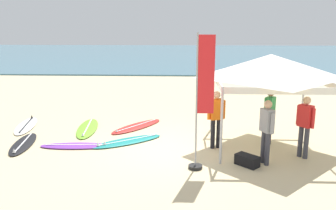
{
  "coord_description": "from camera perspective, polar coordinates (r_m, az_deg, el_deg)",
  "views": [
    {
      "loc": [
        0.21,
        -9.81,
        3.58
      ],
      "look_at": [
        -0.26,
        1.43,
        1.0
      ],
      "focal_mm": 37.69,
      "sensor_mm": 36.0,
      "label": 1
    }
  ],
  "objects": [
    {
      "name": "person_grey",
      "position": [
        9.43,
        15.66,
        -3.55
      ],
      "size": [
        0.33,
        0.52,
        1.71
      ],
      "color": "#383842",
      "rests_on": "ground"
    },
    {
      "name": "banner_flag",
      "position": [
        8.67,
        5.37,
        -0.54
      ],
      "size": [
        0.6,
        0.36,
        3.4
      ],
      "color": "#99999E",
      "rests_on": "ground"
    },
    {
      "name": "surfboard_red",
      "position": [
        12.63,
        -5.09,
        -3.44
      ],
      "size": [
        1.93,
        2.29,
        0.19
      ],
      "color": "red",
      "rests_on": "ground"
    },
    {
      "name": "surfboard_teal",
      "position": [
        11.09,
        -6.65,
        -5.83
      ],
      "size": [
        2.29,
        1.86,
        0.19
      ],
      "color": "#19847F",
      "rests_on": "ground"
    },
    {
      "name": "person_red",
      "position": [
        10.21,
        21.28,
        -2.7
      ],
      "size": [
        0.39,
        0.46,
        1.71
      ],
      "color": "#383842",
      "rests_on": "ground"
    },
    {
      "name": "surfboard_white",
      "position": [
        13.64,
        -21.95,
        -3.11
      ],
      "size": [
        1.04,
        2.35,
        0.19
      ],
      "color": "white",
      "rests_on": "ground"
    },
    {
      "name": "surfboard_purple",
      "position": [
        10.97,
        -14.63,
        -6.38
      ],
      "size": [
        2.15,
        0.69,
        0.19
      ],
      "color": "purple",
      "rests_on": "ground"
    },
    {
      "name": "surfboard_black",
      "position": [
        11.66,
        -22.36,
        -5.8
      ],
      "size": [
        0.88,
        2.18,
        0.19
      ],
      "color": "black",
      "rests_on": "ground"
    },
    {
      "name": "canopy_tent",
      "position": [
        10.66,
        16.25,
        5.97
      ],
      "size": [
        3.18,
        3.18,
        2.75
      ],
      "color": "#B7B7BC",
      "rests_on": "ground"
    },
    {
      "name": "person_orange",
      "position": [
        10.35,
        7.8,
        -1.71
      ],
      "size": [
        0.53,
        0.31,
        1.71
      ],
      "color": "black",
      "rests_on": "ground"
    },
    {
      "name": "ground_plane",
      "position": [
        10.45,
        1.1,
        -7.13
      ],
      "size": [
        80.0,
        80.0,
        0.0
      ],
      "primitive_type": "plane",
      "color": "beige"
    },
    {
      "name": "surfboard_lime",
      "position": [
        12.67,
        -12.89,
        -3.67
      ],
      "size": [
        0.93,
        2.5,
        0.19
      ],
      "color": "#7AD12D",
      "rests_on": "ground"
    },
    {
      "name": "person_green",
      "position": [
        10.96,
        16.09,
        -1.28
      ],
      "size": [
        0.39,
        0.47,
        1.71
      ],
      "color": "black",
      "rests_on": "ground"
    },
    {
      "name": "sea",
      "position": [
        42.79,
        2.12,
        8.19
      ],
      "size": [
        80.0,
        36.0,
        0.1
      ],
      "primitive_type": "cube",
      "color": "teal",
      "rests_on": "ground"
    },
    {
      "name": "gear_bag_near_tent",
      "position": [
        9.47,
        12.69,
        -8.74
      ],
      "size": [
        0.65,
        0.65,
        0.28
      ],
      "primitive_type": "cube",
      "rotation": [
        0.0,
        0.0,
        2.36
      ],
      "color": "black",
      "rests_on": "ground"
    }
  ]
}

